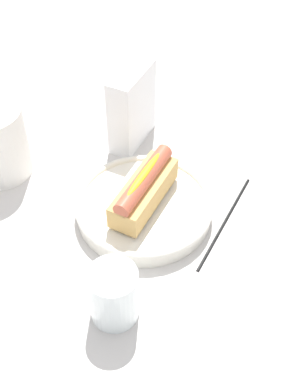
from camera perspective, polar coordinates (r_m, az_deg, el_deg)
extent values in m
plane|color=beige|center=(0.83, -0.61, -2.88)|extent=(2.40, 2.40, 0.00)
cylinder|color=silver|center=(0.83, 0.00, -1.87)|extent=(0.22, 0.22, 0.03)
torus|color=silver|center=(0.82, 0.00, -1.27)|extent=(0.23, 0.23, 0.01)
cube|color=tan|center=(0.80, 0.00, 0.00)|extent=(0.16, 0.08, 0.04)
cylinder|color=#BC563D|center=(0.78, 0.00, 1.42)|extent=(0.15, 0.05, 0.03)
ellipsoid|color=gold|center=(0.77, 0.00, 2.04)|extent=(0.11, 0.03, 0.01)
cylinder|color=white|center=(0.69, -3.44, -11.49)|extent=(0.07, 0.07, 0.09)
cylinder|color=silver|center=(0.70, -3.39, -12.18)|extent=(0.06, 0.06, 0.05)
cube|color=white|center=(0.92, -1.40, 9.53)|extent=(0.12, 0.06, 0.15)
cylinder|color=black|center=(0.83, 9.16, -3.28)|extent=(0.22, 0.05, 0.01)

